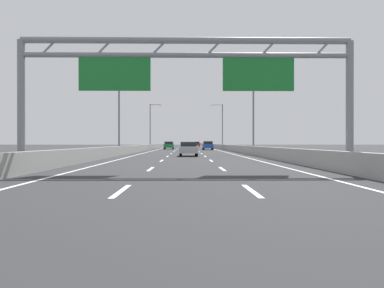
{
  "coord_description": "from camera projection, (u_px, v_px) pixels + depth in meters",
  "views": [
    {
      "loc": [
        -0.01,
        1.52,
        1.35
      ],
      "look_at": [
        0.82,
        59.5,
        1.09
      ],
      "focal_mm": 37.33,
      "sensor_mm": 36.0,
      "label": 1
    }
  ],
  "objects": [
    {
      "name": "lane_dash_right_2",
      "position": [
        222.0,
        169.0,
        20.01
      ],
      "size": [
        0.16,
        3.0,
        0.01
      ],
      "primitive_type": "cube",
      "color": "white",
      "rests_on": "ground_plane"
    },
    {
      "name": "barrier_right",
      "position": [
        212.0,
        145.0,
        108.57
      ],
      "size": [
        0.45,
        220.0,
        0.95
      ],
      "color": "#9E9E99",
      "rests_on": "ground_plane"
    },
    {
      "name": "lane_dash_left_12",
      "position": [
        180.0,
        147.0,
        109.95
      ],
      "size": [
        0.16,
        3.0,
        0.01
      ],
      "primitive_type": "cube",
      "color": "white",
      "rests_on": "ground_plane"
    },
    {
      "name": "lane_dash_left_7",
      "position": [
        175.0,
        150.0,
        64.95
      ],
      "size": [
        0.16,
        3.0,
        0.01
      ],
      "primitive_type": "cube",
      "color": "white",
      "rests_on": "ground_plane"
    },
    {
      "name": "streetlamp_left_mid",
      "position": [
        121.0,
        107.0,
        45.53
      ],
      "size": [
        2.58,
        0.28,
        9.5
      ],
      "color": "slate",
      "rests_on": "ground_plane"
    },
    {
      "name": "streetlamp_left_far",
      "position": [
        151.0,
        123.0,
        84.77
      ],
      "size": [
        2.58,
        0.28,
        9.5
      ],
      "color": "slate",
      "rests_on": "ground_plane"
    },
    {
      "name": "streetlamp_right_far",
      "position": [
        221.0,
        123.0,
        84.99
      ],
      "size": [
        2.58,
        0.28,
        9.5
      ],
      "color": "slate",
      "rests_on": "ground_plane"
    },
    {
      "name": "lane_dash_right_1",
      "position": [
        252.0,
        191.0,
        11.01
      ],
      "size": [
        0.16,
        3.0,
        0.01
      ],
      "primitive_type": "cube",
      "color": "white",
      "rests_on": "ground_plane"
    },
    {
      "name": "blue_car",
      "position": [
        208.0,
        145.0,
        71.16
      ],
      "size": [
        1.8,
        4.57,
        1.53
      ],
      "color": "#2347AD",
      "rests_on": "ground_plane"
    },
    {
      "name": "lane_dash_right_13",
      "position": [
        192.0,
        147.0,
        119.0
      ],
      "size": [
        0.16,
        3.0,
        0.01
      ],
      "primitive_type": "cube",
      "color": "white",
      "rests_on": "ground_plane"
    },
    {
      "name": "lane_dash_left_2",
      "position": [
        151.0,
        169.0,
        19.96
      ],
      "size": [
        0.16,
        3.0,
        0.01
      ],
      "primitive_type": "cube",
      "color": "white",
      "rests_on": "ground_plane"
    },
    {
      "name": "lane_dash_left_16",
      "position": [
        181.0,
        146.0,
        145.94
      ],
      "size": [
        0.16,
        3.0,
        0.01
      ],
      "primitive_type": "cube",
      "color": "white",
      "rests_on": "ground_plane"
    },
    {
      "name": "lane_dash_right_12",
      "position": [
        193.0,
        147.0,
        110.0
      ],
      "size": [
        0.16,
        3.0,
        0.01
      ],
      "primitive_type": "cube",
      "color": "white",
      "rests_on": "ground_plane"
    },
    {
      "name": "lane_dash_right_9",
      "position": [
        195.0,
        149.0,
        83.0
      ],
      "size": [
        0.16,
        3.0,
        0.01
      ],
      "primitive_type": "cube",
      "color": "white",
      "rests_on": "ground_plane"
    },
    {
      "name": "lane_dash_left_10",
      "position": [
        179.0,
        148.0,
        91.95
      ],
      "size": [
        0.16,
        3.0,
        0.01
      ],
      "primitive_type": "cube",
      "color": "white",
      "rests_on": "ground_plane"
    },
    {
      "name": "lane_dash_left_17",
      "position": [
        182.0,
        146.0,
        154.94
      ],
      "size": [
        0.16,
        3.0,
        0.01
      ],
      "primitive_type": "cube",
      "color": "white",
      "rests_on": "ground_plane"
    },
    {
      "name": "lane_dash_left_6",
      "position": [
        174.0,
        152.0,
        55.95
      ],
      "size": [
        0.16,
        3.0,
        0.01
      ],
      "primitive_type": "cube",
      "color": "white",
      "rests_on": "ground_plane"
    },
    {
      "name": "streetlamp_right_mid",
      "position": [
        251.0,
        107.0,
        45.74
      ],
      "size": [
        2.58,
        0.28,
        9.5
      ],
      "color": "slate",
      "rests_on": "ground_plane"
    },
    {
      "name": "ground_plane",
      "position": [
        186.0,
        148.0,
        98.47
      ],
      "size": [
        260.0,
        260.0,
        0.0
      ],
      "primitive_type": "plane",
      "color": "#2D2D30"
    },
    {
      "name": "lane_dash_right_8",
      "position": [
        196.0,
        149.0,
        74.0
      ],
      "size": [
        0.16,
        3.0,
        0.01
      ],
      "primitive_type": "cube",
      "color": "white",
      "rests_on": "ground_plane"
    },
    {
      "name": "lane_dash_right_15",
      "position": [
        192.0,
        146.0,
        137.0
      ],
      "size": [
        0.16,
        3.0,
        0.01
      ],
      "primitive_type": "cube",
      "color": "white",
      "rests_on": "ground_plane"
    },
    {
      "name": "silver_car",
      "position": [
        189.0,
        149.0,
        38.63
      ],
      "size": [
        1.73,
        4.15,
        1.38
      ],
      "color": "#A8ADB2",
      "rests_on": "ground_plane"
    },
    {
      "name": "lane_dash_left_13",
      "position": [
        180.0,
        147.0,
        118.95
      ],
      "size": [
        0.16,
        3.0,
        0.01
      ],
      "primitive_type": "cube",
      "color": "white",
      "rests_on": "ground_plane"
    },
    {
      "name": "lane_dash_left_11",
      "position": [
        179.0,
        148.0,
        100.95
      ],
      "size": [
        0.16,
        3.0,
        0.01
      ],
      "primitive_type": "cube",
      "color": "white",
      "rests_on": "ground_plane"
    },
    {
      "name": "sign_gantry",
      "position": [
        186.0,
        70.0,
        18.98
      ],
      "size": [
        16.02,
        0.36,
        6.36
      ],
      "color": "gray",
      "rests_on": "ground_plane"
    },
    {
      "name": "lane_dash_right_17",
      "position": [
        191.0,
        146.0,
        154.99
      ],
      "size": [
        0.16,
        3.0,
        0.01
      ],
      "primitive_type": "cube",
      "color": "white",
      "rests_on": "ground_plane"
    },
    {
      "name": "lane_dash_left_9",
      "position": [
        178.0,
        149.0,
        82.95
      ],
      "size": [
        0.16,
        3.0,
        0.01
      ],
      "primitive_type": "cube",
      "color": "white",
      "rests_on": "ground_plane"
    },
    {
      "name": "lane_dash_right_3",
      "position": [
        211.0,
        161.0,
        29.01
      ],
      "size": [
        0.16,
        3.0,
        0.01
      ],
      "primitive_type": "cube",
      "color": "white",
      "rests_on": "ground_plane"
    },
    {
      "name": "edge_line_left",
      "position": [
        162.0,
        148.0,
        86.4
      ],
      "size": [
        0.16,
        176.0,
        0.01
      ],
      "primitive_type": "cube",
      "color": "white",
      "rests_on": "ground_plane"
    },
    {
      "name": "red_car",
      "position": [
        197.0,
        144.0,
        128.06
      ],
      "size": [
        1.73,
        4.52,
        1.52
      ],
      "color": "red",
      "rests_on": "ground_plane"
    },
    {
      "name": "white_car",
      "position": [
        186.0,
        144.0,
        132.74
      ],
      "size": [
        1.73,
        4.59,
        1.48
      ],
      "color": "silver",
      "rests_on": "ground_plane"
    },
    {
      "name": "lane_dash_right_4",
      "position": [
        205.0,
        156.0,
        38.01
      ],
      "size": [
        0.16,
        3.0,
        0.01
      ],
      "primitive_type": "cube",
      "color": "white",
      "rests_on": "ground_plane"
    },
    {
      "name": "lane_dash_left_14",
      "position": [
        181.0,
        146.0,
        127.95
      ],
      "size": [
        0.16,
        3.0,
        0.01
      ],
      "primitive_type": "cube",
      "color": "white",
      "rests_on": "ground_plane"
    },
    {
      "name": "lane_dash_right_7",
      "position": [
        197.0,
        150.0,
        65.0
      ],
      "size": [
        0.16,
        3.0,
        0.01
      ],
      "primitive_type": "cube",
      "color": "white",
      "rests_on": "ground_plane"
    },
    {
      "name": "lane_dash_right_10",
      "position": [
        194.0,
        148.0,
        92.0
      ],
      "size": [
        0.16,
        3.0,
        0.01
      ],
      "primitive_type": "cube",
      "color": "white",
      "rests_on": "ground_plane"
    },
    {
      "name": "edge_line_right",
      "position": [
        210.0,
        148.0,
        86.55
      ],
      "size": [
        0.16,
        176.0,
        0.01
      ],
      "primitive_type": "cube",
      "color": "white",
      "rests_on": "ground_plane"
    },
    {
      "name": "lane_dash_left_8",
      "position": [
        177.0,
        149.0,
        73.95
      ],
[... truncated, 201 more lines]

